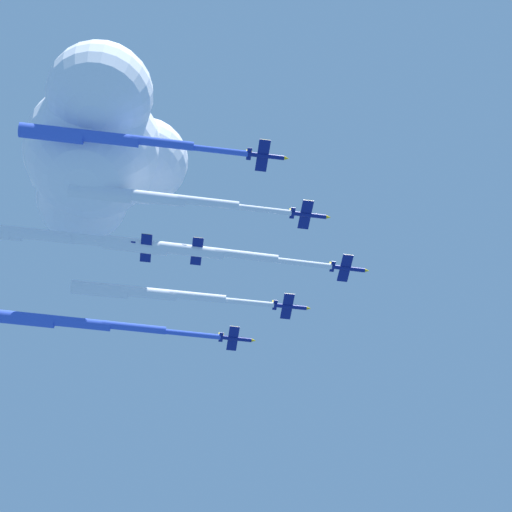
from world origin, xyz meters
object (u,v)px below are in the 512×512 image
object	(u,v)px
jet_starboard_inner	(154,198)
jet_lead	(190,251)
jet_starboard_mid	(106,138)
jet_port_outer	(44,236)
jet_port_inner	(148,293)
jet_port_mid	(77,323)

from	to	relation	value
jet_starboard_inner	jet_lead	bearing A→B (deg)	-54.77
jet_starboard_mid	jet_lead	bearing A→B (deg)	-57.21
jet_lead	jet_starboard_mid	bearing A→B (deg)	122.79
jet_lead	jet_port_outer	distance (m)	35.94
jet_lead	jet_port_inner	size ratio (longest dim) A/B	1.08
jet_port_outer	jet_port_mid	bearing A→B (deg)	-34.92
jet_port_mid	jet_lead	bearing A→B (deg)	-153.95
jet_port_mid	jet_port_outer	size ratio (longest dim) A/B	1.10
jet_lead	jet_port_inner	xyz separation A→B (m)	(16.84, 4.29, -0.64)
jet_port_inner	jet_starboard_inner	size ratio (longest dim) A/B	0.98
jet_port_inner	jet_port_mid	distance (m)	22.81
jet_port_inner	jet_starboard_mid	xyz separation A→B (m)	(-35.91, 25.31, 3.37)
jet_lead	jet_starboard_mid	world-z (taller)	jet_starboard_mid
jet_port_inner	jet_starboard_inner	distance (m)	28.33
jet_lead	jet_port_outer	bearing A→B (deg)	71.00
jet_starboard_inner	jet_port_inner	bearing A→B (deg)	-19.75
jet_port_inner	jet_starboard_mid	size ratio (longest dim) A/B	0.99
jet_port_mid	jet_port_outer	xyz separation A→B (m)	(-23.81, 16.63, -0.23)
jet_lead	jet_port_outer	world-z (taller)	jet_port_outer
jet_starboard_inner	jet_port_outer	bearing A→B (deg)	43.15
jet_lead	jet_starboard_inner	xyz separation A→B (m)	(-9.78, 13.85, 1.12)
jet_port_inner	jet_starboard_inner	world-z (taller)	jet_starboard_inner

